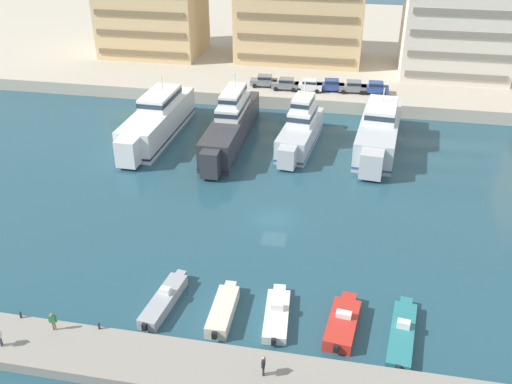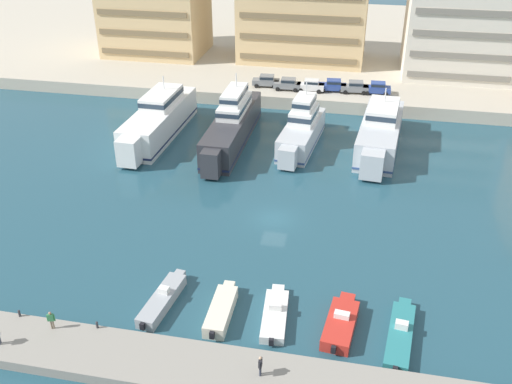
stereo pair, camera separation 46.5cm
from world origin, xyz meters
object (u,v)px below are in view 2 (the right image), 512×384
object	(u,v)px
yacht_white_far_left	(159,119)
yacht_charcoal_left	(232,124)
car_grey_center	(355,87)
yacht_silver_mid_left	(302,129)
car_blue_center_right	(377,88)
car_grey_far_left	(266,80)
yacht_silver_center_left	(380,132)
motorboat_red_center_left	(341,323)
motorboat_teal_center	(400,334)
motorboat_cream_left	(221,310)
motorboat_white_mid_left	(275,314)
pedestrian_mid_deck	(260,364)
car_grey_left	(288,84)
motorboat_grey_far_left	(163,299)
pedestrian_near_edge	(51,319)
car_white_mid_left	(311,85)
car_blue_center_left	(333,85)

from	to	relation	value
yacht_white_far_left	yacht_charcoal_left	size ratio (longest dim) A/B	0.95
yacht_white_far_left	car_grey_center	xyz separation A→B (m)	(24.90, 16.64, 0.57)
yacht_silver_mid_left	car_blue_center_right	xyz separation A→B (m)	(9.16, 16.22, 0.65)
car_grey_far_left	car_blue_center_right	bearing A→B (deg)	0.07
yacht_silver_center_left	motorboat_red_center_left	world-z (taller)	yacht_silver_center_left
yacht_silver_mid_left	car_grey_center	world-z (taller)	yacht_silver_mid_left
yacht_silver_mid_left	motorboat_teal_center	bearing A→B (deg)	-70.22
motorboat_cream_left	motorboat_white_mid_left	size ratio (longest dim) A/B	0.94
yacht_silver_mid_left	pedestrian_mid_deck	world-z (taller)	yacht_silver_mid_left
motorboat_cream_left	pedestrian_mid_deck	distance (m)	7.72
yacht_charcoal_left	yacht_silver_center_left	world-z (taller)	yacht_charcoal_left
motorboat_white_mid_left	car_grey_left	xyz separation A→B (m)	(-6.41, 48.26, 2.46)
yacht_silver_mid_left	motorboat_cream_left	bearing A→B (deg)	-93.45
yacht_white_far_left	motorboat_grey_far_left	size ratio (longest dim) A/B	2.85
yacht_charcoal_left	yacht_silver_center_left	size ratio (longest dim) A/B	1.13
yacht_white_far_left	yacht_charcoal_left	xyz separation A→B (m)	(10.05, -0.13, 0.15)
pedestrian_near_edge	pedestrian_mid_deck	bearing A→B (deg)	-4.76
yacht_white_far_left	pedestrian_near_edge	xyz separation A→B (m)	(5.08, -37.67, -0.48)
yacht_charcoal_left	car_grey_far_left	xyz separation A→B (m)	(1.32, 16.94, 0.42)
car_grey_center	car_grey_far_left	bearing A→B (deg)	179.30
yacht_silver_mid_left	motorboat_red_center_left	world-z (taller)	yacht_silver_mid_left
car_grey_center	motorboat_white_mid_left	bearing A→B (deg)	-94.30
yacht_silver_mid_left	car_blue_center_right	size ratio (longest dim) A/B	3.75
motorboat_white_mid_left	car_blue_center_right	bearing A→B (deg)	81.99
yacht_white_far_left	car_white_mid_left	xyz separation A→B (m)	(18.35, 16.05, 0.57)
yacht_white_far_left	yacht_silver_mid_left	bearing A→B (deg)	1.84
yacht_silver_mid_left	pedestrian_near_edge	xyz separation A→B (m)	(-13.91, -38.28, -0.40)
motorboat_teal_center	pedestrian_mid_deck	xyz separation A→B (m)	(-9.58, -6.40, 1.45)
motorboat_white_mid_left	car_grey_center	size ratio (longest dim) A/B	1.61
motorboat_grey_far_left	motorboat_cream_left	xyz separation A→B (m)	(5.04, -0.37, 0.03)
car_grey_center	car_blue_center_right	xyz separation A→B (m)	(3.24, 0.18, 0.00)
pedestrian_mid_deck	car_white_mid_left	bearing A→B (deg)	93.13
motorboat_teal_center	car_blue_center_right	xyz separation A→B (m)	(-2.80, 49.46, 2.45)
car_grey_far_left	car_blue_center_right	size ratio (longest dim) A/B	1.01
car_grey_left	car_blue_center_right	world-z (taller)	same
motorboat_grey_far_left	car_blue_center_left	xyz separation A→B (m)	(9.67, 49.16, 2.35)
car_grey_center	pedestrian_mid_deck	world-z (taller)	car_grey_center
pedestrian_mid_deck	car_grey_center	bearing A→B (deg)	86.35
pedestrian_near_edge	pedestrian_mid_deck	size ratio (longest dim) A/B	0.95
yacht_silver_center_left	car_white_mid_left	world-z (taller)	yacht_silver_center_left
yacht_white_far_left	yacht_charcoal_left	world-z (taller)	yacht_charcoal_left
car_blue_center_left	car_grey_center	size ratio (longest dim) A/B	1.00
yacht_charcoal_left	car_grey_center	distance (m)	22.41
motorboat_teal_center	yacht_charcoal_left	bearing A→B (deg)	122.74
car_grey_center	pedestrian_near_edge	xyz separation A→B (m)	(-19.83, -54.31, -1.05)
yacht_silver_center_left	pedestrian_mid_deck	world-z (taller)	yacht_silver_center_left
yacht_charcoal_left	car_blue_center_right	size ratio (longest dim) A/B	5.26
yacht_silver_center_left	car_grey_left	world-z (taller)	yacht_silver_center_left
car_white_mid_left	motorboat_cream_left	bearing A→B (deg)	-91.62
car_blue_center_left	car_white_mid_left	bearing A→B (deg)	-168.45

